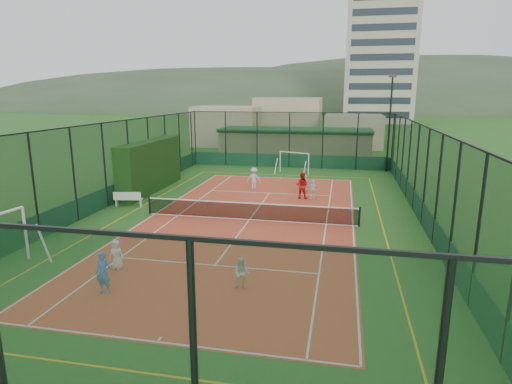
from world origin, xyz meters
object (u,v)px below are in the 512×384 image
child_far_left (254,178)px  child_near_mid (103,273)px  child_far_back (305,182)px  coach (302,186)px  child_near_left (116,254)px  child_far_right (313,190)px  futsal_goal_far (294,163)px  apartment_tower (380,55)px  child_near_right (242,273)px  white_bench (129,198)px  floodlight_ne (390,124)px  clubhouse (295,144)px

child_far_left → child_near_mid: bearing=86.6°
child_far_back → coach: size_ratio=0.69×
child_near_left → child_far_right: 14.38m
child_far_left → futsal_goal_far: bearing=-105.7°
futsal_goal_far → child_far_left: bearing=-87.0°
apartment_tower → coach: (-9.70, -76.63, -14.14)m
child_near_right → futsal_goal_far: bearing=88.5°
apartment_tower → white_bench: bearing=-103.8°
child_near_left → child_near_mid: 2.12m
white_bench → child_far_right: bearing=8.2°
futsal_goal_far → child_far_left: size_ratio=1.81×
child_near_left → child_far_right: size_ratio=0.92×
floodlight_ne → child_near_mid: floodlight_ne is taller
white_bench → child_near_right: 13.35m
white_bench → child_near_left: bearing=-76.5°
floodlight_ne → child_near_mid: (-11.62, -26.06, -3.37)m
child_near_right → child_far_back: (0.76, 15.87, 0.01)m
child_far_back → child_near_left: bearing=74.0°
child_far_back → coach: 2.33m
child_near_right → floodlight_ne: bearing=70.7°
clubhouse → child_near_left: size_ratio=13.10×
clubhouse → floodlight_ne: bearing=-32.1°
futsal_goal_far → coach: size_ratio=1.64×
white_bench → child_far_back: (10.08, 6.30, 0.13)m
child_far_back → apartment_tower: bearing=-92.0°
coach → child_near_mid: bearing=77.7°
clubhouse → white_bench: 22.07m
child_near_right → child_far_back: bearing=83.9°
child_far_left → child_far_right: 4.89m
futsal_goal_far → child_far_back: futsal_goal_far is taller
apartment_tower → child_near_left: bearing=-99.9°
futsal_goal_far → child_near_mid: size_ratio=1.88×
apartment_tower → child_near_right: bearing=-96.6°
child_far_right → child_far_back: (-0.75, 2.41, -0.05)m
futsal_goal_far → child_far_right: 9.01m
child_far_left → child_far_back: bearing=-174.8°
child_far_right → child_far_back: bearing=-71.3°
futsal_goal_far → floodlight_ne: bearing=39.5°
child_near_right → child_far_left: (-2.83, 15.69, 0.19)m
child_near_left → child_far_back: bearing=69.8°
futsal_goal_far → white_bench: bearing=-103.2°
child_near_left → child_far_back: 16.26m
clubhouse → child_far_left: bearing=-95.2°
child_far_right → futsal_goal_far: bearing=-74.4°
child_near_right → child_near_mid: bearing=-167.6°
child_near_mid → child_far_right: (6.05, 14.74, -0.11)m
child_far_left → apartment_tower: bearing=-97.8°
child_near_left → child_far_right: child_far_right is taller
child_near_mid → child_far_left: bearing=83.5°
coach → child_far_back: bearing=-82.1°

